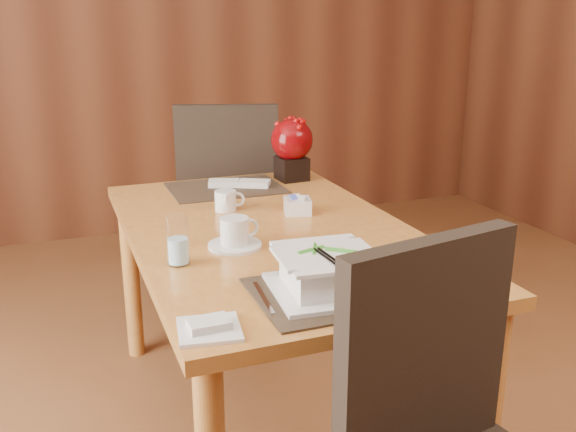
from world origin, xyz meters
name	(u,v)px	position (x,y,z in m)	size (l,w,h in m)	color
back_wall	(145,20)	(0.00, 3.00, 1.40)	(5.00, 0.02, 2.80)	brown
dining_table	(271,256)	(0.00, 0.60, 0.65)	(0.90, 1.50, 0.75)	#BA7733
placemat_near	(342,291)	(0.00, 0.05, 0.75)	(0.45, 0.33, 0.01)	black
placemat_far	(226,188)	(0.00, 1.15, 0.75)	(0.45, 0.33, 0.01)	black
soup_setting	(326,273)	(-0.04, 0.06, 0.80)	(0.29, 0.29, 0.11)	silver
coffee_cup	(235,235)	(-0.16, 0.47, 0.79)	(0.17, 0.17, 0.09)	silver
water_glass	(178,240)	(-0.35, 0.39, 0.82)	(0.06, 0.06, 0.15)	white
creamer_jug	(226,201)	(-0.08, 0.86, 0.79)	(0.10, 0.10, 0.07)	silver
sugar_caddy	(297,206)	(0.15, 0.73, 0.78)	(0.09, 0.09, 0.05)	silver
berry_decor	(292,145)	(0.31, 1.20, 0.90)	(0.18, 0.18, 0.26)	black
napkins_far	(241,183)	(0.07, 1.15, 0.77)	(0.25, 0.09, 0.02)	silver
bread_plate	(209,329)	(-0.37, -0.04, 0.75)	(0.14, 0.14, 0.01)	silver
far_chair	(229,196)	(0.14, 1.60, 0.59)	(0.61, 0.61, 1.05)	black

